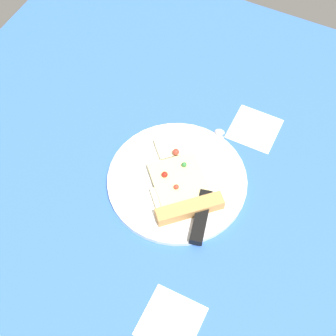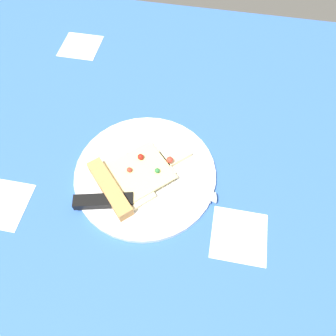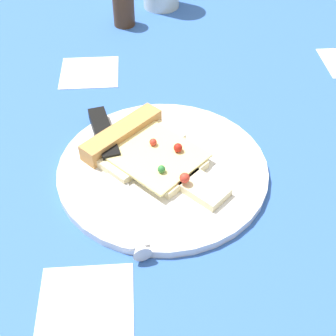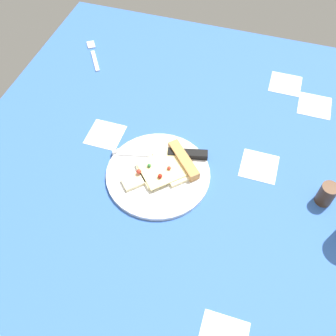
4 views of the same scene
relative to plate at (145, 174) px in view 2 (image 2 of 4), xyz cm
name	(u,v)px [view 2 (image 2 of 4)]	position (x,y,z in cm)	size (l,w,h in cm)	color
ground_plane	(99,201)	(-7.38, -6.00, -2.02)	(118.52, 118.52, 3.00)	#3360B7
plate	(145,174)	(0.00, 0.00, 0.00)	(25.51, 25.51, 1.04)	silver
pizza_slice	(132,177)	(-1.86, -1.78, 1.31)	(17.96, 17.67, 2.50)	beige
knife	(131,200)	(-1.02, -6.15, 1.12)	(23.83, 7.63, 2.45)	silver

